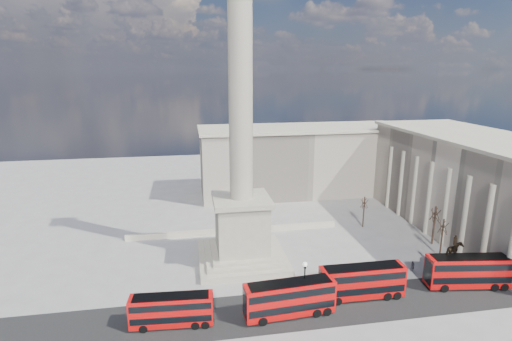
{
  "coord_description": "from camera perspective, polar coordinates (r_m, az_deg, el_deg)",
  "views": [
    {
      "loc": [
        -7.95,
        -54.39,
        30.38
      ],
      "look_at": [
        1.97,
        2.94,
        15.58
      ],
      "focal_mm": 28.0,
      "sensor_mm": 36.0,
      "label": 1
    }
  ],
  "objects": [
    {
      "name": "building_east",
      "position": [
        85.98,
        28.64,
        -1.7
      ],
      "size": [
        19.0,
        46.0,
        18.6
      ],
      "color": "beige",
      "rests_on": "ground"
    },
    {
      "name": "victorian_lamp",
      "position": [
        52.99,
        6.94,
        -15.62
      ],
      "size": [
        0.59,
        0.59,
        6.92
      ],
      "rotation": [
        0.0,
        0.0,
        0.31
      ],
      "color": "black",
      "rests_on": "ground"
    },
    {
      "name": "pedestrian_crossing",
      "position": [
        63.54,
        11.13,
        -13.79
      ],
      "size": [
        0.86,
        0.95,
        1.56
      ],
      "primitive_type": "imported",
      "rotation": [
        0.0,
        0.0,
        2.23
      ],
      "color": "black",
      "rests_on": "ground"
    },
    {
      "name": "ground",
      "position": [
        62.81,
        -1.36,
        -14.66
      ],
      "size": [
        180.0,
        180.0,
        0.0
      ],
      "primitive_type": "plane",
      "color": "#999791",
      "rests_on": "ground"
    },
    {
      "name": "pedestrian_standing",
      "position": [
        63.38,
        19.37,
        -14.35
      ],
      "size": [
        0.97,
        0.81,
        1.77
      ],
      "primitive_type": "imported",
      "rotation": [
        0.0,
        0.0,
        3.32
      ],
      "color": "black",
      "rests_on": "ground"
    },
    {
      "name": "asphalt_road",
      "position": [
        55.33,
        5.7,
        -19.11
      ],
      "size": [
        120.0,
        9.0,
        0.01
      ],
      "primitive_type": "cube",
      "color": "#262626",
      "rests_on": "ground"
    },
    {
      "name": "building_northeast",
      "position": [
        100.88,
        6.52,
        1.55
      ],
      "size": [
        51.0,
        17.0,
        16.6
      ],
      "color": "beige",
      "rests_on": "ground"
    },
    {
      "name": "nelsons_column",
      "position": [
        62.42,
        -2.1,
        -1.99
      ],
      "size": [
        14.0,
        14.0,
        49.85
      ],
      "color": "#ADA790",
      "rests_on": "ground"
    },
    {
      "name": "red_bus_b",
      "position": [
        52.82,
        4.9,
        -17.71
      ],
      "size": [
        11.71,
        3.5,
        4.68
      ],
      "rotation": [
        0.0,
        0.0,
        0.07
      ],
      "color": "red",
      "rests_on": "ground"
    },
    {
      "name": "pedestrian_walking",
      "position": [
        67.88,
        21.45,
        -12.62
      ],
      "size": [
        0.63,
        0.45,
        1.63
      ],
      "primitive_type": "imported",
      "rotation": [
        0.0,
        0.0,
        -0.11
      ],
      "color": "black",
      "rests_on": "ground"
    },
    {
      "name": "red_bus_d",
      "position": [
        65.91,
        28.13,
        -12.56
      ],
      "size": [
        12.03,
        4.25,
        4.77
      ],
      "rotation": [
        0.0,
        0.0,
        -0.14
      ],
      "color": "red",
      "rests_on": "ground"
    },
    {
      "name": "red_bus_c",
      "position": [
        57.97,
        14.96,
        -15.05
      ],
      "size": [
        11.6,
        2.82,
        4.7
      ],
      "rotation": [
        0.0,
        0.0,
        -0.01
      ],
      "color": "red",
      "rests_on": "ground"
    },
    {
      "name": "bare_tree_mid",
      "position": [
        77.14,
        24.25,
        -5.57
      ],
      "size": [
        1.96,
        1.96,
        7.45
      ],
      "rotation": [
        0.0,
        0.0,
        -0.23
      ],
      "color": "#332319",
      "rests_on": "ground"
    },
    {
      "name": "bare_tree_near",
      "position": [
        72.58,
        25.19,
        -7.16
      ],
      "size": [
        1.61,
        1.61,
        7.04
      ],
      "rotation": [
        0.0,
        0.0,
        -0.19
      ],
      "color": "#332319",
      "rests_on": "ground"
    },
    {
      "name": "balustrade_wall",
      "position": [
        76.87,
        -3.14,
        -8.59
      ],
      "size": [
        40.0,
        0.6,
        1.1
      ],
      "primitive_type": "cube",
      "color": "beige",
      "rests_on": "ground"
    },
    {
      "name": "bare_tree_far",
      "position": [
        81.01,
        15.23,
        -4.37
      ],
      "size": [
        1.61,
        1.61,
        6.58
      ],
      "rotation": [
        0.0,
        0.0,
        -0.07
      ],
      "color": "#332319",
      "rests_on": "ground"
    },
    {
      "name": "equestrian_statue",
      "position": [
        65.81,
        26.17,
        -12.28
      ],
      "size": [
        3.58,
        2.68,
        7.56
      ],
      "color": "beige",
      "rests_on": "ground"
    },
    {
      "name": "red_bus_a",
      "position": [
        52.09,
        -11.88,
        -18.92
      ],
      "size": [
        10.12,
        2.96,
        4.05
      ],
      "rotation": [
        0.0,
        0.0,
        -0.07
      ],
      "color": "red",
      "rests_on": "ground"
    }
  ]
}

